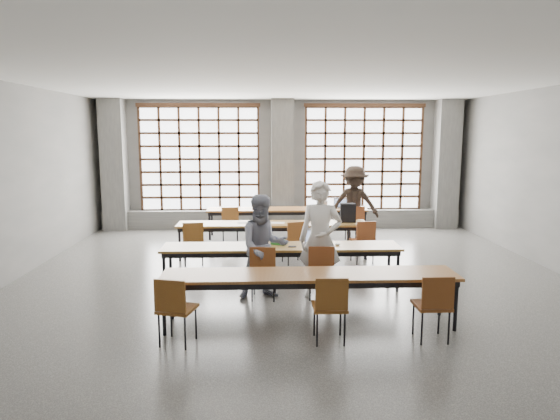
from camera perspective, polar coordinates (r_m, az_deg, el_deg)
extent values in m
plane|color=#484846|center=(8.71, 1.73, -8.64)|extent=(11.00, 11.00, 0.00)
plane|color=silver|center=(8.36, 1.85, 14.90)|extent=(11.00, 11.00, 0.00)
plane|color=#595956|center=(13.83, 0.22, 5.25)|extent=(10.00, 0.00, 10.00)
plane|color=#595956|center=(2.98, 9.11, -8.18)|extent=(10.00, 0.00, 10.00)
cube|color=#50504E|center=(14.10, -18.39, 4.87)|extent=(0.60, 0.55, 3.50)
cube|color=#50504E|center=(13.55, 0.27, 5.17)|extent=(0.60, 0.55, 3.50)
cube|color=#50504E|center=(14.46, 18.46, 4.95)|extent=(0.60, 0.55, 3.50)
cube|color=white|center=(13.89, -9.13, 5.77)|extent=(3.20, 0.02, 2.80)
cube|color=black|center=(13.81, -9.17, 5.75)|extent=(3.20, 0.05, 2.80)
cube|color=black|center=(13.96, -9.03, -0.20)|extent=(3.32, 0.07, 0.10)
cube|color=black|center=(13.81, -9.32, 11.77)|extent=(3.32, 0.07, 0.10)
cube|color=white|center=(14.08, 9.46, 5.80)|extent=(3.20, 0.02, 2.80)
cube|color=black|center=(14.00, 9.53, 5.79)|extent=(3.20, 0.05, 2.80)
cube|color=black|center=(14.15, 9.38, -0.09)|extent=(3.32, 0.07, 0.10)
cube|color=black|center=(14.00, 9.68, 11.72)|extent=(3.32, 0.07, 0.10)
cube|color=#50504E|center=(13.81, 0.25, -1.03)|extent=(9.80, 0.35, 0.50)
cube|color=brown|center=(12.53, 0.82, 0.08)|extent=(4.00, 0.70, 0.04)
cube|color=black|center=(12.54, 0.82, -0.19)|extent=(3.90, 0.64, 0.08)
cylinder|color=black|center=(12.35, -8.05, -1.85)|extent=(0.05, 0.05, 0.69)
cylinder|color=black|center=(12.92, -7.79, -1.37)|extent=(0.05, 0.05, 0.69)
cylinder|color=black|center=(12.55, 9.68, -1.71)|extent=(0.05, 0.05, 0.69)
cylinder|color=black|center=(13.11, 9.16, -1.25)|extent=(0.05, 0.05, 0.69)
cube|color=brown|center=(10.53, -0.83, -1.59)|extent=(4.00, 0.70, 0.04)
cube|color=black|center=(10.54, -0.83, -1.91)|extent=(3.90, 0.64, 0.08)
cylinder|color=black|center=(10.45, -11.40, -3.89)|extent=(0.05, 0.05, 0.69)
cylinder|color=black|center=(11.01, -10.92, -3.23)|extent=(0.05, 0.05, 0.69)
cylinder|color=black|center=(10.54, 9.73, -3.73)|extent=(0.05, 0.05, 0.69)
cylinder|color=black|center=(11.10, 9.11, -3.09)|extent=(0.05, 0.05, 0.69)
cube|color=brown|center=(8.43, 0.15, -4.23)|extent=(4.00, 0.70, 0.04)
cube|color=black|center=(8.44, 0.15, -4.63)|extent=(3.90, 0.64, 0.08)
cylinder|color=black|center=(8.39, -13.10, -7.11)|extent=(0.05, 0.05, 0.69)
cylinder|color=black|center=(8.94, -12.40, -6.10)|extent=(0.05, 0.05, 0.69)
cylinder|color=black|center=(8.54, 13.31, -6.83)|extent=(0.05, 0.05, 0.69)
cylinder|color=black|center=(9.08, 12.34, -5.86)|extent=(0.05, 0.05, 0.69)
cube|color=brown|center=(6.83, 3.39, -7.39)|extent=(4.00, 0.70, 0.04)
cube|color=black|center=(6.85, 3.39, -7.87)|extent=(3.90, 0.64, 0.08)
cylinder|color=black|center=(6.76, -13.13, -11.04)|extent=(0.05, 0.05, 0.69)
cylinder|color=black|center=(7.30, -12.27, -9.51)|extent=(0.05, 0.05, 0.69)
cylinder|color=black|center=(7.11, 19.45, -10.30)|extent=(0.05, 0.05, 0.69)
cylinder|color=black|center=(7.63, 17.84, -8.92)|extent=(0.05, 0.05, 0.69)
cube|color=brown|center=(12.03, -5.72, -1.58)|extent=(0.45, 0.45, 0.04)
cube|color=brown|center=(11.80, -5.72, -0.65)|extent=(0.40, 0.06, 0.40)
cylinder|color=black|center=(12.08, -5.71, -2.63)|extent=(0.02, 0.02, 0.45)
cube|color=maroon|center=(12.10, 4.74, -1.51)|extent=(0.43, 0.43, 0.04)
cube|color=maroon|center=(11.86, 4.85, -0.59)|extent=(0.40, 0.04, 0.40)
cylinder|color=black|center=(12.14, 4.73, -2.55)|extent=(0.02, 0.02, 0.45)
cube|color=brown|center=(12.22, 8.47, -1.47)|extent=(0.45, 0.45, 0.04)
cube|color=brown|center=(11.99, 8.72, -0.56)|extent=(0.40, 0.05, 0.40)
cylinder|color=black|center=(12.26, 8.44, -2.51)|extent=(0.02, 0.02, 0.45)
cube|color=brown|center=(10.13, -9.86, -3.64)|extent=(0.47, 0.47, 0.04)
cube|color=brown|center=(9.89, -9.90, -2.59)|extent=(0.40, 0.08, 0.40)
cylinder|color=black|center=(10.18, -9.82, -4.87)|extent=(0.02, 0.02, 0.45)
cube|color=brown|center=(10.06, 1.53, -3.60)|extent=(0.53, 0.53, 0.04)
cube|color=brown|center=(9.83, 1.95, -2.53)|extent=(0.39, 0.15, 0.40)
cylinder|color=black|center=(10.11, 1.52, -4.84)|extent=(0.02, 0.02, 0.45)
cube|color=brown|center=(10.24, 9.38, -3.49)|extent=(0.49, 0.49, 0.04)
cube|color=brown|center=(10.02, 9.83, -2.44)|extent=(0.40, 0.10, 0.40)
cylinder|color=black|center=(10.29, 9.35, -4.71)|extent=(0.02, 0.02, 0.45)
cube|color=brown|center=(7.96, -1.87, -6.96)|extent=(0.45, 0.45, 0.04)
cube|color=brown|center=(7.70, -2.00, -5.72)|extent=(0.40, 0.06, 0.40)
cylinder|color=black|center=(8.02, -1.86, -8.51)|extent=(0.02, 0.02, 0.45)
cube|color=brown|center=(8.01, 4.63, -6.88)|extent=(0.44, 0.44, 0.04)
cube|color=brown|center=(7.76, 4.75, -5.64)|extent=(0.40, 0.05, 0.40)
cylinder|color=black|center=(8.07, 4.61, -8.42)|extent=(0.02, 0.02, 0.45)
cube|color=brown|center=(6.44, -11.65, -11.00)|extent=(0.51, 0.51, 0.04)
cube|color=brown|center=(6.20, -12.49, -9.59)|extent=(0.39, 0.13, 0.40)
cylinder|color=black|center=(6.52, -11.59, -12.86)|extent=(0.02, 0.02, 0.45)
cube|color=brown|center=(6.41, 5.66, -10.95)|extent=(0.42, 0.42, 0.04)
cube|color=brown|center=(6.15, 5.95, -9.56)|extent=(0.40, 0.03, 0.40)
cylinder|color=black|center=(6.49, 5.63, -12.82)|extent=(0.02, 0.02, 0.45)
cube|color=brown|center=(6.71, 16.92, -10.40)|extent=(0.42, 0.42, 0.04)
cube|color=brown|center=(6.46, 17.61, -9.03)|extent=(0.40, 0.03, 0.40)
cylinder|color=black|center=(6.78, 16.83, -12.19)|extent=(0.02, 0.02, 0.45)
imported|color=silver|center=(7.94, 4.63, -3.41)|extent=(0.77, 0.59, 1.87)
imported|color=#18224A|center=(7.91, -1.89, -4.22)|extent=(0.92, 0.79, 1.66)
imported|color=black|center=(12.19, 8.47, 0.71)|extent=(1.20, 0.72, 1.83)
cube|color=#B9B9BE|center=(8.51, 3.84, -3.92)|extent=(0.42, 0.36, 0.02)
cube|color=black|center=(8.50, 3.83, -3.85)|extent=(0.34, 0.26, 0.00)
cube|color=#B9B9BE|center=(8.62, 4.04, -2.94)|extent=(0.36, 0.17, 0.26)
cube|color=#93AFFF|center=(8.61, 4.02, -3.12)|extent=(0.31, 0.14, 0.21)
cube|color=silver|center=(12.71, 6.90, 0.29)|extent=(0.41, 0.34, 0.02)
cube|color=black|center=(12.70, 6.89, 0.33)|extent=(0.33, 0.24, 0.00)
cube|color=silver|center=(12.83, 6.95, 0.91)|extent=(0.37, 0.15, 0.26)
cube|color=#86A5E8|center=(12.82, 6.95, 0.79)|extent=(0.31, 0.12, 0.21)
ellipsoid|color=silver|center=(8.49, 6.58, -3.92)|extent=(0.12, 0.10, 0.04)
cube|color=#297F2C|center=(8.49, -0.21, -3.68)|extent=(0.26, 0.19, 0.09)
cube|color=black|center=(8.34, 1.41, -4.19)|extent=(0.14, 0.07, 0.01)
cube|color=silver|center=(10.58, -4.09, -1.45)|extent=(0.32, 0.25, 0.00)
cube|color=silver|center=(10.48, -2.47, -1.54)|extent=(0.35, 0.30, 0.00)
cube|color=white|center=(10.53, -0.29, -1.48)|extent=(0.32, 0.24, 0.00)
cube|color=black|center=(10.70, 7.76, -0.31)|extent=(0.33, 0.21, 0.40)
ellipsoid|color=silver|center=(12.63, 4.89, 0.87)|extent=(0.31, 0.27, 0.29)
cube|color=maroon|center=(6.43, -11.67, -10.58)|extent=(0.20, 0.08, 0.06)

